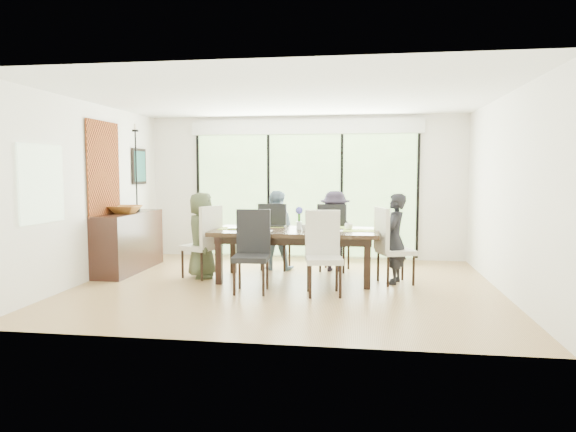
# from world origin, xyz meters

# --- Properties ---
(floor) EXTENTS (6.00, 5.00, 0.01)m
(floor) POSITION_xyz_m (0.00, 0.00, -0.01)
(floor) COLOR olive
(floor) RESTS_ON ground
(ceiling) EXTENTS (6.00, 5.00, 0.01)m
(ceiling) POSITION_xyz_m (0.00, 0.00, 2.71)
(ceiling) COLOR white
(ceiling) RESTS_ON wall_back
(wall_back) EXTENTS (6.00, 0.02, 2.70)m
(wall_back) POSITION_xyz_m (0.00, 2.51, 1.35)
(wall_back) COLOR white
(wall_back) RESTS_ON floor
(wall_front) EXTENTS (6.00, 0.02, 2.70)m
(wall_front) POSITION_xyz_m (0.00, -2.51, 1.35)
(wall_front) COLOR beige
(wall_front) RESTS_ON floor
(wall_left) EXTENTS (0.02, 5.00, 2.70)m
(wall_left) POSITION_xyz_m (-3.01, 0.00, 1.35)
(wall_left) COLOR silver
(wall_left) RESTS_ON floor
(wall_right) EXTENTS (0.02, 5.00, 2.70)m
(wall_right) POSITION_xyz_m (3.01, 0.00, 1.35)
(wall_right) COLOR silver
(wall_right) RESTS_ON floor
(glass_doors) EXTENTS (4.20, 0.02, 2.30)m
(glass_doors) POSITION_xyz_m (0.00, 2.47, 1.20)
(glass_doors) COLOR #598C3F
(glass_doors) RESTS_ON wall_back
(blinds_header) EXTENTS (4.40, 0.06, 0.28)m
(blinds_header) POSITION_xyz_m (0.00, 2.46, 2.50)
(blinds_header) COLOR white
(blinds_header) RESTS_ON wall_back
(mullion_a) EXTENTS (0.05, 0.04, 2.30)m
(mullion_a) POSITION_xyz_m (-2.10, 2.46, 1.20)
(mullion_a) COLOR black
(mullion_a) RESTS_ON wall_back
(mullion_b) EXTENTS (0.05, 0.04, 2.30)m
(mullion_b) POSITION_xyz_m (-0.70, 2.46, 1.20)
(mullion_b) COLOR black
(mullion_b) RESTS_ON wall_back
(mullion_c) EXTENTS (0.05, 0.04, 2.30)m
(mullion_c) POSITION_xyz_m (0.70, 2.46, 1.20)
(mullion_c) COLOR black
(mullion_c) RESTS_ON wall_back
(mullion_d) EXTENTS (0.05, 0.04, 2.30)m
(mullion_d) POSITION_xyz_m (2.10, 2.46, 1.20)
(mullion_d) COLOR black
(mullion_d) RESTS_ON wall_back
(side_window) EXTENTS (0.02, 0.90, 1.00)m
(side_window) POSITION_xyz_m (-2.97, -1.20, 1.50)
(side_window) COLOR #8CAD7F
(side_window) RESTS_ON wall_left
(deck) EXTENTS (6.00, 1.80, 0.10)m
(deck) POSITION_xyz_m (0.00, 3.40, -0.05)
(deck) COLOR brown
(deck) RESTS_ON ground
(rail_top) EXTENTS (6.00, 0.08, 0.06)m
(rail_top) POSITION_xyz_m (0.00, 4.20, 0.55)
(rail_top) COLOR brown
(rail_top) RESTS_ON deck
(foliage_left) EXTENTS (3.20, 3.20, 3.20)m
(foliage_left) POSITION_xyz_m (-1.80, 5.20, 1.44)
(foliage_left) COLOR #14380F
(foliage_left) RESTS_ON ground
(foliage_mid) EXTENTS (4.00, 4.00, 4.00)m
(foliage_mid) POSITION_xyz_m (0.40, 5.80, 1.80)
(foliage_mid) COLOR #14380F
(foliage_mid) RESTS_ON ground
(foliage_right) EXTENTS (2.80, 2.80, 2.80)m
(foliage_right) POSITION_xyz_m (2.20, 5.00, 1.26)
(foliage_right) COLOR #14380F
(foliage_right) RESTS_ON ground
(foliage_far) EXTENTS (3.60, 3.60, 3.60)m
(foliage_far) POSITION_xyz_m (-0.60, 6.50, 1.62)
(foliage_far) COLOR #14380F
(foliage_far) RESTS_ON ground
(table_top) EXTENTS (2.49, 1.14, 0.06)m
(table_top) POSITION_xyz_m (0.09, 0.43, 0.75)
(table_top) COLOR black
(table_top) RESTS_ON floor
(table_apron) EXTENTS (2.28, 0.93, 0.10)m
(table_apron) POSITION_xyz_m (0.09, 0.43, 0.65)
(table_apron) COLOR black
(table_apron) RESTS_ON floor
(table_leg_fl) EXTENTS (0.09, 0.09, 0.71)m
(table_leg_fl) POSITION_xyz_m (-0.99, -0.00, 0.36)
(table_leg_fl) COLOR black
(table_leg_fl) RESTS_ON floor
(table_leg_fr) EXTENTS (0.09, 0.09, 0.71)m
(table_leg_fr) POSITION_xyz_m (1.17, -0.00, 0.36)
(table_leg_fr) COLOR black
(table_leg_fr) RESTS_ON floor
(table_leg_bl) EXTENTS (0.09, 0.09, 0.71)m
(table_leg_bl) POSITION_xyz_m (-0.99, 0.86, 0.36)
(table_leg_bl) COLOR black
(table_leg_bl) RESTS_ON floor
(table_leg_br) EXTENTS (0.09, 0.09, 0.71)m
(table_leg_br) POSITION_xyz_m (1.17, 0.86, 0.36)
(table_leg_br) COLOR black
(table_leg_br) RESTS_ON floor
(chair_left_end) EXTENTS (0.63, 0.63, 1.14)m
(chair_left_end) POSITION_xyz_m (-1.41, 0.43, 0.57)
(chair_left_end) COLOR beige
(chair_left_end) RESTS_ON floor
(chair_right_end) EXTENTS (0.61, 0.61, 1.14)m
(chair_right_end) POSITION_xyz_m (1.59, 0.43, 0.57)
(chair_right_end) COLOR beige
(chair_right_end) RESTS_ON floor
(chair_far_left) EXTENTS (0.51, 0.51, 1.14)m
(chair_far_left) POSITION_xyz_m (-0.36, 1.28, 0.57)
(chair_far_left) COLOR black
(chair_far_left) RESTS_ON floor
(chair_far_right) EXTENTS (0.55, 0.55, 1.14)m
(chair_far_right) POSITION_xyz_m (0.64, 1.28, 0.57)
(chair_far_right) COLOR black
(chair_far_right) RESTS_ON floor
(chair_near_left) EXTENTS (0.50, 0.50, 1.14)m
(chair_near_left) POSITION_xyz_m (-0.41, -0.44, 0.57)
(chair_near_left) COLOR black
(chair_near_left) RESTS_ON floor
(chair_near_right) EXTENTS (0.55, 0.55, 1.14)m
(chair_near_right) POSITION_xyz_m (0.59, -0.44, 0.57)
(chair_near_right) COLOR beige
(chair_near_right) RESTS_ON floor
(person_left_end) EXTENTS (0.52, 0.70, 1.34)m
(person_left_end) POSITION_xyz_m (-1.39, 0.43, 0.67)
(person_left_end) COLOR #3F472F
(person_left_end) RESTS_ON floor
(person_right_end) EXTENTS (0.51, 0.69, 1.34)m
(person_right_end) POSITION_xyz_m (1.57, 0.43, 0.67)
(person_right_end) COLOR black
(person_right_end) RESTS_ON floor
(person_far_left) EXTENTS (0.65, 0.43, 1.34)m
(person_far_left) POSITION_xyz_m (-0.36, 1.26, 0.67)
(person_far_left) COLOR #738EA7
(person_far_left) RESTS_ON floor
(person_far_right) EXTENTS (0.66, 0.45, 1.34)m
(person_far_right) POSITION_xyz_m (0.64, 1.26, 0.67)
(person_far_right) COLOR black
(person_far_right) RESTS_ON floor
(placemat_left) EXTENTS (0.46, 0.33, 0.01)m
(placemat_left) POSITION_xyz_m (-0.86, 0.43, 0.78)
(placemat_left) COLOR #98AA3C
(placemat_left) RESTS_ON table_top
(placemat_right) EXTENTS (0.46, 0.33, 0.01)m
(placemat_right) POSITION_xyz_m (1.04, 0.43, 0.78)
(placemat_right) COLOR #A0BC43
(placemat_right) RESTS_ON table_top
(placemat_far_l) EXTENTS (0.46, 0.33, 0.01)m
(placemat_far_l) POSITION_xyz_m (-0.36, 0.83, 0.78)
(placemat_far_l) COLOR #9EB942
(placemat_far_l) RESTS_ON table_top
(placemat_far_r) EXTENTS (0.46, 0.33, 0.01)m
(placemat_far_r) POSITION_xyz_m (0.64, 0.83, 0.78)
(placemat_far_r) COLOR #96BE44
(placemat_far_r) RESTS_ON table_top
(placemat_paper) EXTENTS (0.46, 0.33, 0.01)m
(placemat_paper) POSITION_xyz_m (-0.46, 0.13, 0.78)
(placemat_paper) COLOR white
(placemat_paper) RESTS_ON table_top
(tablet_far_l) EXTENTS (0.27, 0.19, 0.01)m
(tablet_far_l) POSITION_xyz_m (-0.26, 0.78, 0.79)
(tablet_far_l) COLOR black
(tablet_far_l) RESTS_ON table_top
(tablet_far_r) EXTENTS (0.25, 0.18, 0.01)m
(tablet_far_r) POSITION_xyz_m (0.59, 0.78, 0.79)
(tablet_far_r) COLOR black
(tablet_far_r) RESTS_ON table_top
(papers) EXTENTS (0.31, 0.23, 0.00)m
(papers) POSITION_xyz_m (0.79, 0.38, 0.78)
(papers) COLOR white
(papers) RESTS_ON table_top
(platter_base) EXTENTS (0.27, 0.27, 0.02)m
(platter_base) POSITION_xyz_m (-0.46, 0.13, 0.80)
(platter_base) COLOR white
(platter_base) RESTS_ON table_top
(platter_snacks) EXTENTS (0.21, 0.21, 0.01)m
(platter_snacks) POSITION_xyz_m (-0.46, 0.13, 0.81)
(platter_snacks) COLOR orange
(platter_snacks) RESTS_ON table_top
(vase) EXTENTS (0.08, 0.08, 0.12)m
(vase) POSITION_xyz_m (0.14, 0.48, 0.84)
(vase) COLOR silver
(vase) RESTS_ON table_top
(hyacinth_stems) EXTENTS (0.04, 0.04, 0.17)m
(hyacinth_stems) POSITION_xyz_m (0.14, 0.48, 0.96)
(hyacinth_stems) COLOR #337226
(hyacinth_stems) RESTS_ON table_top
(hyacinth_blooms) EXTENTS (0.11, 0.11, 0.11)m
(hyacinth_blooms) POSITION_xyz_m (0.14, 0.48, 1.07)
(hyacinth_blooms) COLOR #4D4BBC
(hyacinth_blooms) RESTS_ON table_top
(laptop) EXTENTS (0.38, 0.29, 0.03)m
(laptop) POSITION_xyz_m (-0.76, 0.33, 0.79)
(laptop) COLOR silver
(laptop) RESTS_ON table_top
(cup_a) EXTENTS (0.17, 0.17, 0.10)m
(cup_a) POSITION_xyz_m (-0.61, 0.58, 0.83)
(cup_a) COLOR white
(cup_a) RESTS_ON table_top
(cup_b) EXTENTS (0.13, 0.13, 0.10)m
(cup_b) POSITION_xyz_m (0.24, 0.33, 0.82)
(cup_b) COLOR white
(cup_b) RESTS_ON table_top
(cup_c) EXTENTS (0.13, 0.13, 0.10)m
(cup_c) POSITION_xyz_m (0.89, 0.53, 0.83)
(cup_c) COLOR white
(cup_c) RESTS_ON table_top
(book) EXTENTS (0.18, 0.24, 0.02)m
(book) POSITION_xyz_m (0.34, 0.48, 0.79)
(book) COLOR white
(book) RESTS_ON table_top
(sideboard) EXTENTS (0.49, 1.73, 0.97)m
(sideboard) POSITION_xyz_m (-2.76, 0.77, 0.49)
(sideboard) COLOR black
(sideboard) RESTS_ON floor
(bowl) EXTENTS (0.52, 0.52, 0.13)m
(bowl) POSITION_xyz_m (-2.76, 0.67, 1.04)
(bowl) COLOR brown
(bowl) RESTS_ON sideboard
(candlestick_base) EXTENTS (0.11, 0.11, 0.04)m
(candlestick_base) POSITION_xyz_m (-2.76, 1.12, 1.00)
(candlestick_base) COLOR black
(candlestick_base) RESTS_ON sideboard
(candlestick_shaft) EXTENTS (0.03, 0.03, 1.35)m
(candlestick_shaft) POSITION_xyz_m (-2.76, 1.12, 1.68)
(candlestick_shaft) COLOR black
(candlestick_shaft) RESTS_ON sideboard
(candlestick_pan) EXTENTS (0.11, 0.11, 0.03)m
(candlestick_pan) POSITION_xyz_m (-2.76, 1.12, 2.35)
(candlestick_pan) COLOR black
(candlestick_pan) RESTS_ON sideboard
(candle) EXTENTS (0.04, 0.04, 0.11)m
(candle) POSITION_xyz_m (-2.76, 1.12, 2.41)
(candle) COLOR silver
(candle) RESTS_ON sideboard
(tapestry) EXTENTS (0.02, 1.00, 1.50)m
(tapestry) POSITION_xyz_m (-2.97, 0.40, 1.70)
(tapestry) COLOR #9B3D16
(tapestry) RESTS_ON wall_left
(art_frame) EXTENTS (0.03, 0.55, 0.65)m
(art_frame) POSITION_xyz_m (-2.97, 1.70, 1.75)
(art_frame) COLOR black
(art_frame) RESTS_ON wall_left
(art_canvas) EXTENTS (0.01, 0.45, 0.55)m
(art_canvas) POSITION_xyz_m (-2.95, 1.70, 1.75)
(art_canvas) COLOR #174A46
(art_canvas) RESTS_ON wall_left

